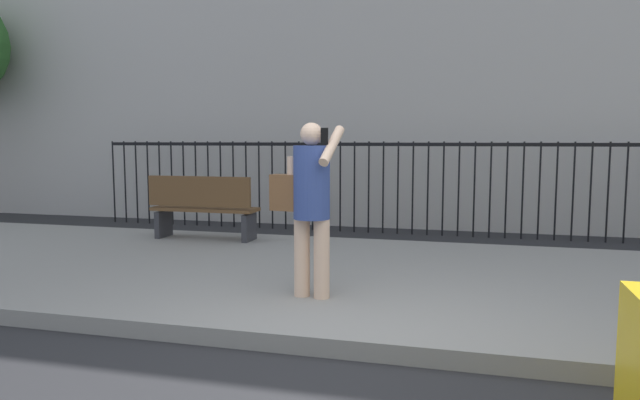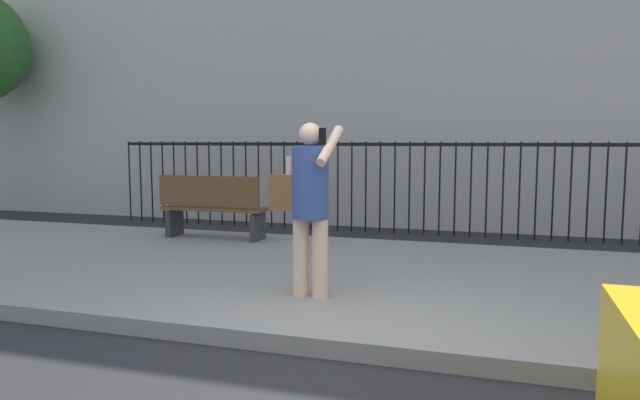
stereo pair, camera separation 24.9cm
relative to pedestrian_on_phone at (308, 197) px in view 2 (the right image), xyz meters
The scene contains 5 objects.
ground_plane 1.66m from the pedestrian_on_phone, 61.40° to the right, with size 60.00×60.00×0.00m, color #28282B.
sidewalk 1.62m from the pedestrian_on_phone, 61.75° to the left, with size 28.00×4.40×0.15m, color gray.
iron_fence 4.85m from the pedestrian_on_phone, 82.94° to the left, with size 12.03×0.04×1.60m.
pedestrian_on_phone is the anchor object (origin of this frame).
street_bench 3.56m from the pedestrian_on_phone, 132.50° to the left, with size 1.60×0.45×0.95m.
Camera 2 is at (1.12, -3.97, 1.63)m, focal length 32.43 mm.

